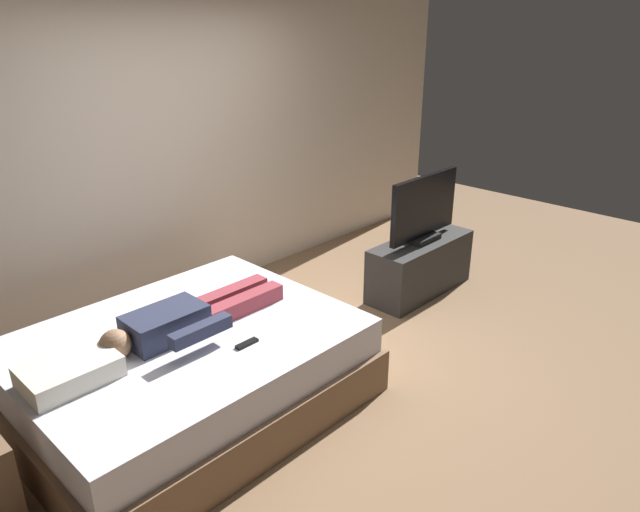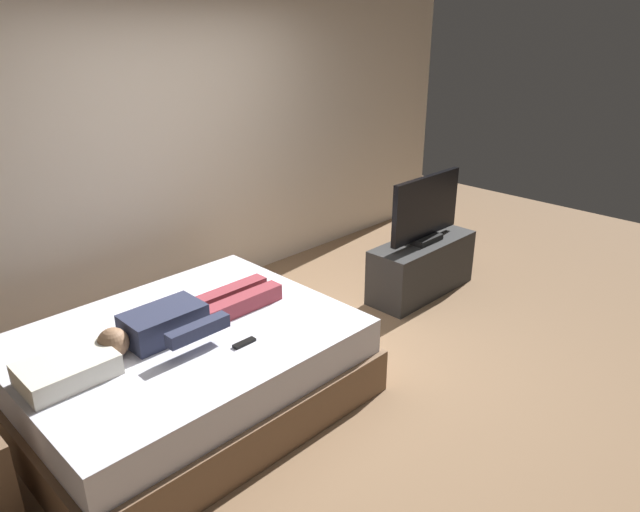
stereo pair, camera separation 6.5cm
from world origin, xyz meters
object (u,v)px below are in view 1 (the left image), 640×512
Objects in this scene: person at (185,319)px; remote at (247,343)px; tv_stand at (420,266)px; tv at (424,210)px; pillow at (70,372)px; bed at (188,371)px.

person is 8.40× the size of remote.
tv_stand is at bearing 7.81° from remote.
pillow is at bearing 178.49° from tv.
person reaches higher than pillow.
person is at bearing 110.47° from remote.
bed is 2.35× the size of tv.
pillow is at bearing -179.05° from person.
person is 1.15× the size of tv_stand.
pillow is 3.15m from tv.
person is at bearing 0.95° from pillow.
pillow is 0.44× the size of tv_stand.
remote is (0.89, -0.39, -0.05)m from pillow.
tv reaches higher than tv_stand.
person reaches higher than remote.
remote reaches higher than bed.
pillow is at bearing 156.28° from remote.
bed is 0.79m from pillow.
pillow is 0.98m from remote.
pillow is 0.55× the size of tv.
bed is at bearing -0.00° from pillow.
remote is at bearing -172.19° from tv.
remote is 0.14× the size of tv_stand.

